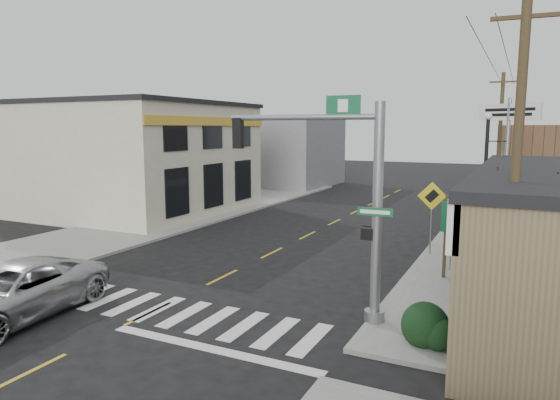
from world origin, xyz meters
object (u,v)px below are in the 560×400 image
at_px(suv, 12,292).
at_px(lamp_post, 487,171).
at_px(traffic_signal_pole, 351,188).
at_px(utility_pole_far, 499,144).
at_px(dance_center_sign, 508,131).
at_px(bare_tree, 527,181).
at_px(fire_hydrant, 469,274).
at_px(utility_pole_near, 515,178).
at_px(guide_sign, 467,227).

relative_size(suv, lamp_post, 0.96).
height_order(traffic_signal_pole, utility_pole_far, utility_pole_far).
xyz_separation_m(dance_center_sign, bare_tree, (0.95, -13.78, -1.31)).
bearing_deg(fire_hydrant, utility_pole_near, -76.37).
height_order(lamp_post, bare_tree, lamp_post).
height_order(suv, fire_hydrant, suv).
relative_size(guide_sign, lamp_post, 0.50).
xyz_separation_m(guide_sign, lamp_post, (0.24, 5.06, 1.52)).
xyz_separation_m(suv, lamp_post, (11.48, 14.14, 2.77)).
xyz_separation_m(fire_hydrant, bare_tree, (1.55, -2.33, 3.46)).
height_order(traffic_signal_pole, dance_center_sign, dance_center_sign).
height_order(guide_sign, fire_hydrant, guide_sign).
relative_size(dance_center_sign, utility_pole_far, 0.80).
distance_m(suv, utility_pole_near, 13.61).
bearing_deg(suv, traffic_signal_pole, 19.69).
relative_size(traffic_signal_pole, bare_tree, 1.26).
bearing_deg(suv, guide_sign, 33.63).
bearing_deg(bare_tree, fire_hydrant, 123.72).
xyz_separation_m(dance_center_sign, utility_pole_far, (-0.54, 3.58, -0.78)).
relative_size(dance_center_sign, utility_pole_near, 0.84).
distance_m(suv, bare_tree, 14.77).
relative_size(suv, bare_tree, 1.16).
bearing_deg(suv, utility_pole_near, 9.13).
distance_m(suv, lamp_post, 18.43).
height_order(fire_hydrant, bare_tree, bare_tree).
bearing_deg(utility_pole_near, dance_center_sign, 89.16).
xyz_separation_m(bare_tree, utility_pole_far, (-1.48, 17.36, 0.53)).
distance_m(lamp_post, utility_pole_near, 10.97).
distance_m(fire_hydrant, utility_pole_near, 6.67).
bearing_deg(utility_pole_far, utility_pole_near, -92.70).
bearing_deg(fire_hydrant, dance_center_sign, 86.97).
xyz_separation_m(fire_hydrant, utility_pole_near, (1.29, -5.32, 3.81)).
relative_size(fire_hydrant, dance_center_sign, 0.10).
bearing_deg(bare_tree, lamp_post, 100.85).
bearing_deg(guide_sign, dance_center_sign, 75.30).
relative_size(traffic_signal_pole, fire_hydrant, 8.89).
distance_m(utility_pole_near, utility_pole_far, 20.39).
xyz_separation_m(lamp_post, dance_center_sign, (0.56, 5.91, 1.71)).
xyz_separation_m(guide_sign, utility_pole_far, (0.26, 14.55, 2.45)).
height_order(guide_sign, dance_center_sign, dance_center_sign).
distance_m(suv, utility_pole_far, 26.54).
height_order(dance_center_sign, bare_tree, dance_center_sign).
height_order(guide_sign, bare_tree, bare_tree).
xyz_separation_m(lamp_post, bare_tree, (1.51, -7.88, 0.40)).
bearing_deg(suv, lamp_post, 45.64).
xyz_separation_m(fire_hydrant, dance_center_sign, (0.61, 11.46, 4.77)).
height_order(suv, utility_pole_near, utility_pole_near).
bearing_deg(guide_sign, utility_pole_near, -86.21).
distance_m(fire_hydrant, dance_center_sign, 12.43).
bearing_deg(lamp_post, traffic_signal_pole, -90.23).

